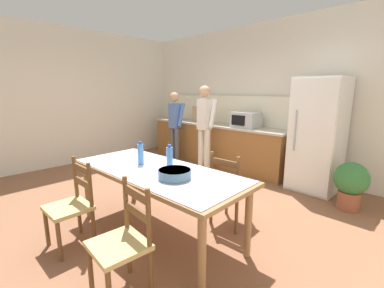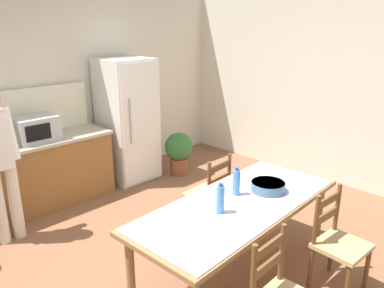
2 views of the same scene
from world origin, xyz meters
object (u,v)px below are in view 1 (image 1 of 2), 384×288
Objects in this scene: bottle_near_centre at (141,154)px; serving_bowl at (175,173)px; refrigerator at (317,135)px; paper_bag at (199,114)px; bottle_off_centre at (170,158)px; person_at_counter at (205,124)px; person_at_sink at (175,123)px; potted_plant at (351,183)px; dining_table at (156,176)px; chair_side_far_right at (230,190)px; chair_side_near_right at (123,242)px; microwave at (246,120)px; chair_side_near_left at (72,206)px.

serving_bowl is (0.64, -0.04, -0.07)m from bottle_near_centre.
refrigerator is 2.65m from paper_bag.
bottle_off_centre is 0.16× the size of person_at_counter.
paper_bag is 0.23× the size of person_at_sink.
potted_plant is (0.63, -0.43, -0.52)m from refrigerator.
dining_table is at bearing -131.80° from bottle_off_centre.
bottle_near_centre is at bearing -177.90° from dining_table.
bottle_off_centre is at bearing 48.20° from dining_table.
bottle_near_centre reaches higher than chair_side_far_right.
person_at_sink is (-2.68, 2.90, 0.44)m from chair_side_near_right.
person_at_sink is 0.92× the size of person_at_counter.
serving_bowl is 3.39m from person_at_sink.
bottle_off_centre reaches higher than dining_table.
dining_table is at bearing 2.10° from bottle_near_centre.
dining_table is 3.24× the size of potted_plant.
chair_side_near_right is at bearing 88.59° from chair_side_far_right.
person_at_sink reaches higher than dining_table.
chair_side_far_right is at bearing -129.71° from person_at_counter.
bottle_off_centre reaches higher than serving_bowl.
chair_side_near_right is (0.51, -0.72, -0.25)m from dining_table.
person_at_counter reaches higher than dining_table.
refrigerator reaches higher than potted_plant.
dining_table is 2.38× the size of chair_side_far_right.
chair_side_near_right is at bearing -71.52° from microwave.
refrigerator is at bearing -80.62° from person_at_sink.
dining_table is 2.38× the size of chair_side_near_left.
bottle_near_centre is 1.00× the size of bottle_off_centre.
paper_bag reaches higher than chair_side_far_right.
person_at_counter is at bearing -91.20° from person_at_sink.
bottle_near_centre is at bearing 176.16° from serving_bowl.
person_at_counter is (-1.99, -0.50, 0.05)m from refrigerator.
person_at_sink reaches higher than chair_side_far_right.
bottle_off_centre is at bearing 148.47° from serving_bowl.
chair_side_near_right is at bearing -78.54° from serving_bowl.
chair_side_far_right is 1.74m from potted_plant.
dining_table is at bearing -105.49° from refrigerator.
microwave reaches higher than bottle_near_centre.
person_at_counter is at bearing -43.32° from chair_side_far_right.
person_at_counter is (-0.98, 2.17, 0.06)m from bottle_near_centre.
person_at_counter is at bearing 126.20° from serving_bowl.
refrigerator is at bearing -0.24° from paper_bag.
refrigerator is 2.74m from serving_bowl.
refrigerator is at bearing 69.41° from bottle_near_centre.
person_at_sink is (-1.91, 2.19, -0.01)m from bottle_near_centre.
person_at_counter reaches higher than person_at_sink.
dining_table is 0.91m from chair_side_far_right.
chair_side_near_left is at bearing -120.98° from dining_table.
bottle_off_centre is 0.84× the size of serving_bowl.
potted_plant is (1.64, 2.24, -0.51)m from bottle_near_centre.
chair_side_near_right is (0.78, -0.71, -0.45)m from bottle_near_centre.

